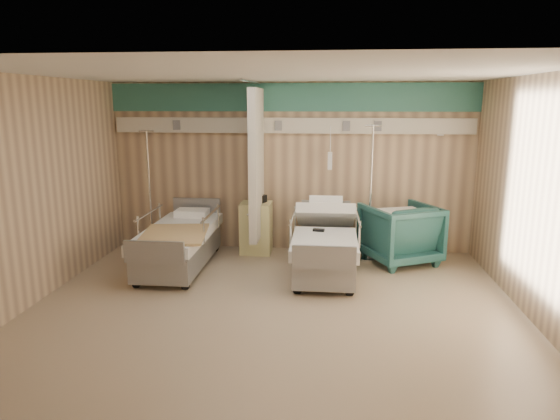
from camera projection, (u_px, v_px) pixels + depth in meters
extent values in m
cube|color=gray|center=(275.00, 305.00, 6.21)|extent=(6.00, 5.00, 0.00)
cube|color=tan|center=(291.00, 168.00, 8.34)|extent=(6.00, 0.04, 2.80)
cube|color=tan|center=(235.00, 260.00, 3.48)|extent=(6.00, 0.04, 2.80)
cube|color=tan|center=(35.00, 191.00, 6.20)|extent=(0.04, 5.00, 2.80)
cube|color=tan|center=(538.00, 200.00, 5.62)|extent=(0.04, 5.00, 2.80)
cube|color=silver|center=(274.00, 73.00, 5.61)|extent=(6.00, 5.00, 0.04)
cube|color=#317367|center=(291.00, 97.00, 8.08)|extent=(6.00, 0.04, 0.45)
cube|color=beige|center=(291.00, 126.00, 8.14)|extent=(5.88, 0.08, 0.25)
cylinder|color=silver|center=(252.00, 82.00, 7.23)|extent=(0.03, 1.80, 0.03)
cube|color=beige|center=(256.00, 165.00, 7.83)|extent=(0.12, 0.90, 2.35)
cube|color=#D8D187|center=(256.00, 228.00, 8.31)|extent=(0.50, 0.48, 0.85)
imported|color=#205150|center=(400.00, 233.00, 7.79)|extent=(1.35, 1.37, 0.94)
cube|color=white|center=(403.00, 202.00, 7.67)|extent=(0.80, 0.75, 0.07)
cylinder|color=silver|center=(368.00, 258.00, 8.05)|extent=(0.38, 0.38, 0.03)
cylinder|color=silver|center=(371.00, 194.00, 7.83)|extent=(0.03, 0.03, 2.12)
cylinder|color=silver|center=(373.00, 126.00, 7.61)|extent=(0.25, 0.03, 0.03)
cylinder|color=silver|center=(153.00, 250.00, 8.45)|extent=(0.36, 0.36, 0.03)
cylinder|color=silver|center=(150.00, 193.00, 8.24)|extent=(0.03, 0.03, 2.02)
cylinder|color=silver|center=(146.00, 131.00, 8.02)|extent=(0.24, 0.03, 0.03)
cube|color=black|center=(319.00, 230.00, 7.27)|extent=(0.18, 0.10, 0.04)
cube|color=tan|center=(174.00, 234.00, 7.03)|extent=(1.02, 1.21, 0.04)
cube|color=black|center=(259.00, 198.00, 8.26)|extent=(0.27, 0.22, 0.12)
cylinder|color=white|center=(252.00, 198.00, 8.30)|extent=(0.09, 0.09, 0.13)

